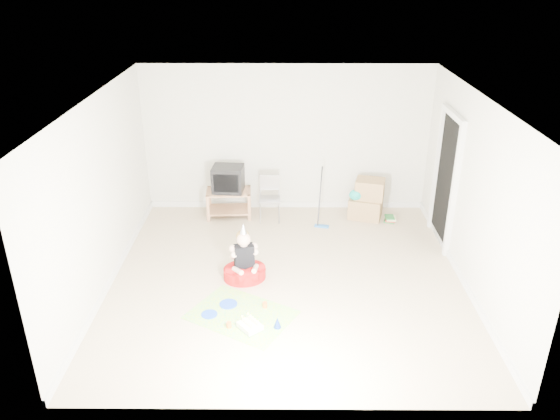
{
  "coord_description": "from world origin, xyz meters",
  "views": [
    {
      "loc": [
        -0.06,
        -6.69,
        4.18
      ],
      "look_at": [
        -0.1,
        0.4,
        0.9
      ],
      "focal_mm": 35.0,
      "sensor_mm": 36.0,
      "label": 1
    }
  ],
  "objects_px": {
    "folding_chair": "(270,199)",
    "seated_woman": "(244,267)",
    "birthday_cake": "(250,327)",
    "crt_tv": "(228,179)",
    "tv_stand": "(229,201)",
    "cardboard_boxes": "(367,200)"
  },
  "relations": [
    {
      "from": "cardboard_boxes",
      "to": "seated_woman",
      "type": "height_order",
      "value": "seated_woman"
    },
    {
      "from": "tv_stand",
      "to": "cardboard_boxes",
      "type": "distance_m",
      "value": 2.42
    },
    {
      "from": "crt_tv",
      "to": "folding_chair",
      "type": "bearing_deg",
      "value": -8.08
    },
    {
      "from": "crt_tv",
      "to": "seated_woman",
      "type": "xyz_separation_m",
      "value": [
        0.41,
        -2.09,
        -0.52
      ]
    },
    {
      "from": "cardboard_boxes",
      "to": "seated_woman",
      "type": "relative_size",
      "value": 0.81
    },
    {
      "from": "folding_chair",
      "to": "tv_stand",
      "type": "bearing_deg",
      "value": 167.15
    },
    {
      "from": "cardboard_boxes",
      "to": "folding_chair",
      "type": "bearing_deg",
      "value": -175.82
    },
    {
      "from": "cardboard_boxes",
      "to": "birthday_cake",
      "type": "xyz_separation_m",
      "value": [
        -1.87,
        -3.24,
        -0.3
      ]
    },
    {
      "from": "tv_stand",
      "to": "birthday_cake",
      "type": "distance_m",
      "value": 3.34
    },
    {
      "from": "folding_chair",
      "to": "seated_woman",
      "type": "relative_size",
      "value": 0.92
    },
    {
      "from": "birthday_cake",
      "to": "folding_chair",
      "type": "bearing_deg",
      "value": 86.82
    },
    {
      "from": "crt_tv",
      "to": "tv_stand",
      "type": "bearing_deg",
      "value": 0.0
    },
    {
      "from": "folding_chair",
      "to": "cardboard_boxes",
      "type": "xyz_separation_m",
      "value": [
        1.7,
        0.12,
        -0.05
      ]
    },
    {
      "from": "tv_stand",
      "to": "crt_tv",
      "type": "height_order",
      "value": "crt_tv"
    },
    {
      "from": "seated_woman",
      "to": "birthday_cake",
      "type": "xyz_separation_m",
      "value": [
        0.14,
        -1.19,
        -0.15
      ]
    },
    {
      "from": "folding_chair",
      "to": "cardboard_boxes",
      "type": "distance_m",
      "value": 1.7
    },
    {
      "from": "seated_woman",
      "to": "tv_stand",
      "type": "bearing_deg",
      "value": 101.03
    },
    {
      "from": "crt_tv",
      "to": "birthday_cake",
      "type": "relative_size",
      "value": 1.46
    },
    {
      "from": "seated_woman",
      "to": "crt_tv",
      "type": "bearing_deg",
      "value": 101.03
    },
    {
      "from": "folding_chair",
      "to": "crt_tv",
      "type": "bearing_deg",
      "value": 167.15
    },
    {
      "from": "crt_tv",
      "to": "folding_chair",
      "type": "height_order",
      "value": "crt_tv"
    },
    {
      "from": "crt_tv",
      "to": "birthday_cake",
      "type": "distance_m",
      "value": 3.39
    }
  ]
}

